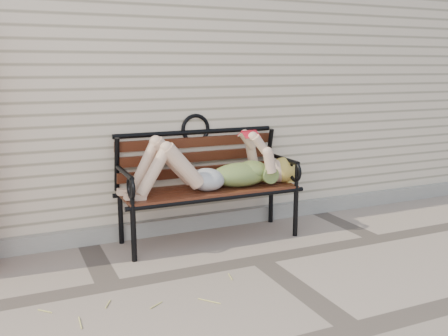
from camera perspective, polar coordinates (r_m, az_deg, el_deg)
name	(u,v)px	position (r m, az deg, el deg)	size (l,w,h in m)	color
ground	(259,260)	(4.26, 4.06, -10.42)	(80.00, 80.00, 0.00)	gray
house_wall	(153,73)	(6.74, -8.07, 10.65)	(8.00, 4.00, 3.00)	beige
foundation_strip	(214,219)	(5.06, -1.14, -5.90)	(8.00, 0.10, 0.15)	#ABA59A
garden_bench	(205,170)	(4.65, -2.16, -0.23)	(1.77, 0.71, 1.15)	black
reading_woman	(213,169)	(4.52, -1.32, -0.06)	(1.67, 0.38, 0.53)	#093941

